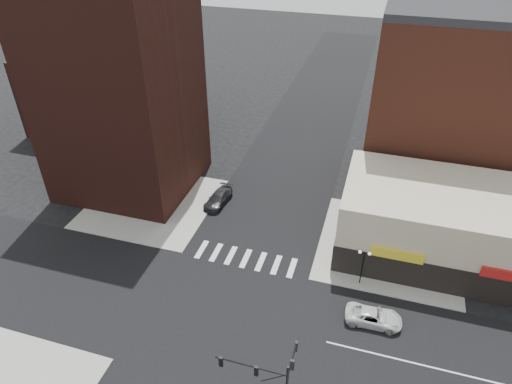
% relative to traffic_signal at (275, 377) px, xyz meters
% --- Properties ---
extents(ground, '(240.00, 240.00, 0.00)m').
position_rel_traffic_signal_xyz_m(ground, '(-7.24, 7.83, -4.96)').
color(ground, black).
rests_on(ground, ground).
extents(road_ew, '(200.00, 14.00, 0.02)m').
position_rel_traffic_signal_xyz_m(road_ew, '(-7.24, 7.83, -4.95)').
color(road_ew, black).
rests_on(road_ew, ground).
extents(road_ns, '(14.00, 200.00, 0.02)m').
position_rel_traffic_signal_xyz_m(road_ns, '(-7.24, 7.83, -4.95)').
color(road_ns, black).
rests_on(road_ns, ground).
extents(sidewalk_nw, '(15.00, 15.00, 0.12)m').
position_rel_traffic_signal_xyz_m(sidewalk_nw, '(-21.74, 22.33, -4.90)').
color(sidewalk_nw, gray).
rests_on(sidewalk_nw, ground).
extents(sidewalk_ne, '(15.00, 15.00, 0.12)m').
position_rel_traffic_signal_xyz_m(sidewalk_ne, '(7.26, 22.33, -4.90)').
color(sidewalk_ne, gray).
rests_on(sidewalk_ne, ground).
extents(building_nw, '(16.00, 15.00, 25.00)m').
position_rel_traffic_signal_xyz_m(building_nw, '(-26.24, 26.33, 7.54)').
color(building_nw, '#371611').
rests_on(building_nw, ground).
extents(building_nw_low, '(20.00, 18.00, 12.00)m').
position_rel_traffic_signal_xyz_m(building_nw_low, '(-39.24, 41.83, 1.04)').
color(building_nw_low, '#371611').
rests_on(building_nw_low, ground).
extents(building_ne_midrise, '(18.00, 15.00, 22.00)m').
position_rel_traffic_signal_xyz_m(building_ne_midrise, '(11.76, 37.33, 6.04)').
color(building_ne_midrise, brown).
rests_on(building_ne_midrise, ground).
extents(building_ne_row, '(24.20, 12.20, 8.00)m').
position_rel_traffic_signal_xyz_m(building_ne_row, '(13.76, 22.83, -1.66)').
color(building_ne_row, '#BDB196').
rests_on(building_ne_row, ground).
extents(traffic_signal, '(5.59, 3.09, 7.77)m').
position_rel_traffic_signal_xyz_m(traffic_signal, '(0.00, 0.00, 0.00)').
color(traffic_signal, black).
rests_on(traffic_signal, ground).
extents(street_lamp_ne, '(1.22, 0.32, 4.16)m').
position_rel_traffic_signal_xyz_m(street_lamp_ne, '(4.76, 15.83, -1.67)').
color(street_lamp_ne, black).
rests_on(street_lamp_ne, sidewalk_ne).
extents(white_suv, '(5.21, 2.54, 1.43)m').
position_rel_traffic_signal_xyz_m(white_suv, '(6.46, 11.24, -4.25)').
color(white_suv, silver).
rests_on(white_suv, ground).
extents(dark_sedan_north, '(2.67, 5.41, 1.51)m').
position_rel_traffic_signal_xyz_m(dark_sedan_north, '(-13.74, 24.74, -4.21)').
color(dark_sedan_north, black).
rests_on(dark_sedan_north, ground).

